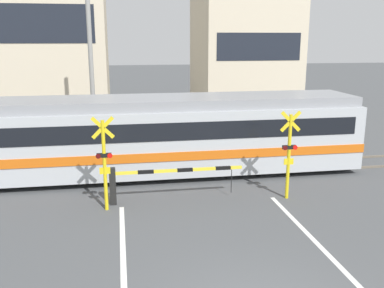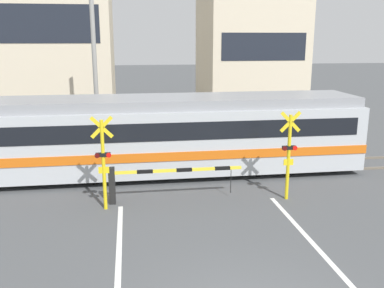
# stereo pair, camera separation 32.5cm
# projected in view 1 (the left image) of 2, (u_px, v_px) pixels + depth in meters

# --- Properties ---
(rail_track_near) EXTENTS (50.00, 0.10, 0.08)m
(rail_track_near) POSITION_uv_depth(u_px,v_px,m) (187.00, 177.00, 16.14)
(rail_track_near) COLOR #6B6051
(rail_track_near) RESTS_ON ground_plane
(rail_track_far) EXTENTS (50.00, 0.10, 0.08)m
(rail_track_far) POSITION_uv_depth(u_px,v_px,m) (181.00, 166.00, 17.51)
(rail_track_far) COLOR #6B6051
(rail_track_far) RESTS_ON ground_plane
(road_stripe_right) EXTENTS (0.14, 9.97, 0.01)m
(road_stripe_right) POSITION_uv_depth(u_px,v_px,m) (351.00, 278.00, 9.37)
(road_stripe_right) COLOR white
(road_stripe_right) RESTS_ON ground_plane
(commuter_train) EXTENTS (21.72, 2.99, 2.98)m
(commuter_train) POSITION_uv_depth(u_px,v_px,m) (73.00, 137.00, 15.77)
(commuter_train) COLOR #B7BCC1
(commuter_train) RESTS_ON ground_plane
(crossing_barrier_near) EXTENTS (4.28, 0.20, 1.20)m
(crossing_barrier_near) POSITION_uv_depth(u_px,v_px,m) (148.00, 178.00, 13.57)
(crossing_barrier_near) COLOR black
(crossing_barrier_near) RESTS_ON ground_plane
(crossing_barrier_far) EXTENTS (4.28, 0.20, 1.20)m
(crossing_barrier_far) POSITION_uv_depth(u_px,v_px,m) (209.00, 135.00, 19.67)
(crossing_barrier_far) COLOR black
(crossing_barrier_far) RESTS_ON ground_plane
(crossing_signal_left) EXTENTS (0.68, 0.15, 2.91)m
(crossing_signal_left) POSITION_uv_depth(u_px,v_px,m) (104.00, 160.00, 12.76)
(crossing_signal_left) COLOR yellow
(crossing_signal_left) RESTS_ON ground_plane
(crossing_signal_right) EXTENTS (0.68, 0.15, 2.91)m
(crossing_signal_right) POSITION_uv_depth(u_px,v_px,m) (289.00, 151.00, 13.72)
(crossing_signal_right) COLOR yellow
(crossing_signal_right) RESTS_ON ground_plane
(pedestrian) EXTENTS (0.38, 0.23, 1.78)m
(pedestrian) POSITION_uv_depth(u_px,v_px,m) (188.00, 121.00, 21.74)
(pedestrian) COLOR brown
(pedestrian) RESTS_ON ground_plane
(building_left_of_street) EXTENTS (6.96, 6.86, 10.79)m
(building_left_of_street) POSITION_uv_depth(u_px,v_px,m) (51.00, 34.00, 27.40)
(building_left_of_street) COLOR beige
(building_left_of_street) RESTS_ON ground_plane
(building_right_of_street) EXTENTS (6.40, 6.86, 8.41)m
(building_right_of_street) POSITION_uv_depth(u_px,v_px,m) (243.00, 52.00, 29.78)
(building_right_of_street) COLOR beige
(building_right_of_street) RESTS_ON ground_plane
(utility_pole_streetside) EXTENTS (0.22, 0.22, 7.79)m
(utility_pole_streetside) POSITION_uv_depth(u_px,v_px,m) (91.00, 65.00, 20.46)
(utility_pole_streetside) COLOR gray
(utility_pole_streetside) RESTS_ON ground_plane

